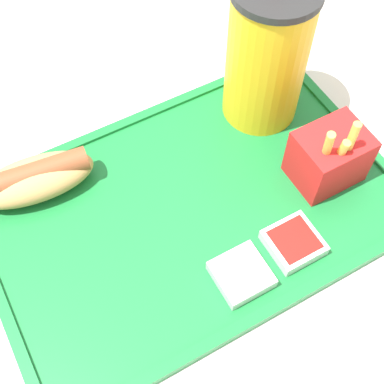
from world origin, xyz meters
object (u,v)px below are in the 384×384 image
Objects in this scene: hot_dog_far at (34,179)px; fries_carton at (329,157)px; sauce_cup_ketchup at (294,242)px; sauce_cup_mayo at (241,274)px; soda_cup at (267,54)px.

fries_carton is at bearing -25.49° from hot_dog_far.
fries_carton is at bearing 35.18° from sauce_cup_ketchup.
fries_carton is 1.97× the size of sauce_cup_ketchup.
soda_cup is at bearing 52.48° from sauce_cup_mayo.
sauce_cup_ketchup is (0.21, -0.20, -0.01)m from hot_dog_far.
sauce_cup_ketchup is at bearing 3.19° from sauce_cup_mayo.
sauce_cup_mayo is 1.00× the size of sauce_cup_ketchup.
soda_cup is 1.52× the size of hot_dog_far.
sauce_cup_mayo is at bearing -127.52° from soda_cup.
sauce_cup_mayo is at bearing -157.44° from fries_carton.
sauce_cup_mayo is at bearing -54.73° from hot_dog_far.
sauce_cup_mayo is (0.14, -0.20, -0.01)m from hot_dog_far.
fries_carton reaches higher than hot_dog_far.
soda_cup is at bearing 94.57° from fries_carton.
sauce_cup_ketchup is (0.07, 0.00, 0.00)m from sauce_cup_mayo.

